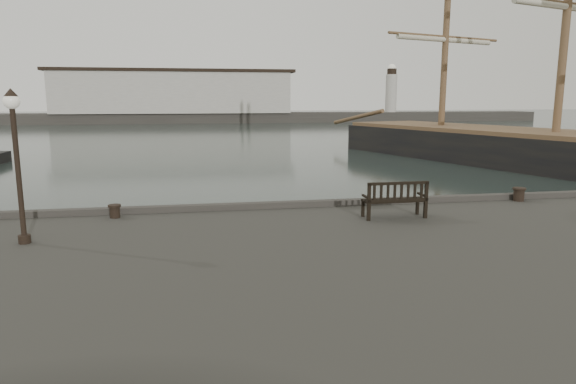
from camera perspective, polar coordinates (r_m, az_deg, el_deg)
name	(u,v)px	position (r m, az deg, el deg)	size (l,w,h in m)	color
ground	(327,253)	(16.46, 4.40, -6.75)	(400.00, 400.00, 0.00)	black
breakwater	(192,101)	(107.22, -10.66, 9.86)	(140.00, 9.50, 12.20)	#383530
bench	(394,206)	(14.55, 11.73, -1.56)	(1.75, 0.61, 1.01)	black
bollard_left	(115,211)	(15.06, -18.69, -2.03)	(0.35, 0.35, 0.37)	black
bollard_right	(519,194)	(18.19, 24.27, -0.24)	(0.41, 0.41, 0.44)	black
lamp_post	(16,146)	(12.91, -28.01, 4.58)	(0.35, 0.35, 3.49)	black
tall_ship_main	(553,159)	(40.05, 27.39, 3.30)	(19.24, 38.76, 28.71)	black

